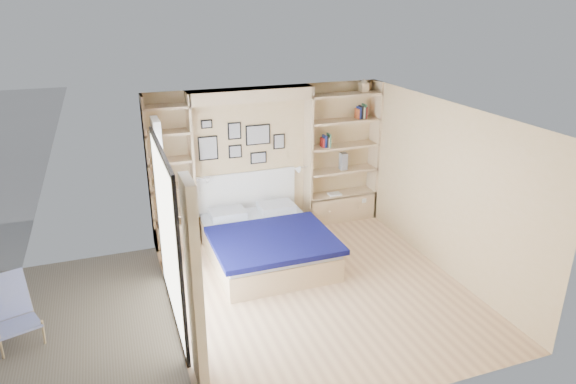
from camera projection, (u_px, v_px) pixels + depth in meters
name	position (u px, v px, depth m)	size (l,w,h in m)	color
ground	(316.00, 288.00, 7.25)	(4.50, 4.50, 0.00)	tan
room_shell	(257.00, 185.00, 8.07)	(4.50, 4.50, 4.50)	tan
bed	(266.00, 242.00, 7.97)	(1.78, 2.27, 1.07)	#D8BB86
photo_gallery	(241.00, 142.00, 8.48)	(1.48, 0.02, 0.82)	black
reading_lamps	(254.00, 174.00, 8.51)	(1.92, 0.12, 0.15)	silver
shelf_decor	(338.00, 129.00, 8.84)	(3.51, 0.23, 2.03)	#A51E1E
deck	(37.00, 343.00, 6.10)	(3.20, 4.00, 0.05)	#6D6151
deck_chair	(13.00, 311.00, 6.06)	(0.69, 0.89, 0.79)	tan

